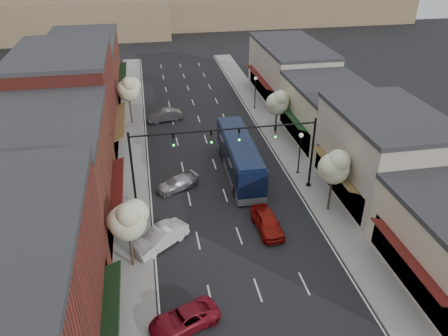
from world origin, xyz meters
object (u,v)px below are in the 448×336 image
parked_car_a (184,319)px  parked_car_e (165,115)px  signal_mast_right (288,145)px  parked_car_c (177,183)px  tree_right_far (278,102)px  parked_car_b (160,237)px  lamp_post_far (255,87)px  tree_left_far (129,88)px  tree_right_near (335,166)px  coach_bus (239,156)px  lamp_post_near (300,147)px  red_hatchback (267,222)px  signal_mast_left (160,156)px  tree_left_near (128,219)px

parked_car_a → parked_car_e: 32.38m
signal_mast_right → parked_car_c: (-9.82, 1.94, -4.03)m
tree_right_far → parked_car_b: size_ratio=1.17×
lamp_post_far → signal_mast_right: bearing=-96.2°
tree_right_far → tree_left_far: (-16.60, 6.00, 0.61)m
tree_right_near → parked_car_c: (-12.55, 5.99, -3.86)m
signal_mast_right → lamp_post_far: signal_mast_right is taller
coach_bus → parked_car_c: (-6.31, -1.75, -1.32)m
lamp_post_far → parked_car_c: bearing=-123.6°
lamp_post_near → red_hatchback: size_ratio=0.98×
parked_car_b → parked_car_e: (1.96, 24.32, -0.05)m
parked_car_c → lamp_post_far: bearing=121.1°
parked_car_e → signal_mast_right: bearing=16.2°
lamp_post_near → coach_bus: lamp_post_near is taller
lamp_post_far → coach_bus: lamp_post_far is taller
parked_car_b → tree_right_far: bearing=103.6°
parked_car_e → coach_bus: bearing=11.4°
tree_left_far → parked_car_b: 24.39m
signal_mast_left → parked_car_e: (1.38, 18.27, -3.91)m
tree_left_far → red_hatchback: size_ratio=1.36×
tree_left_far → lamp_post_far: 16.26m
signal_mast_left → parked_car_e: size_ratio=1.90×
tree_right_near → parked_car_b: 15.14m
parked_car_c → red_hatchback: bearing=15.7°
tree_right_far → parked_car_c: tree_right_far is taller
signal_mast_left → coach_bus: signal_mast_left is taller
tree_left_near → parked_car_b: tree_left_near is taller
tree_right_near → lamp_post_far: size_ratio=1.34×
parked_car_b → lamp_post_far: bearing=114.3°
signal_mast_left → parked_car_c: signal_mast_left is taller
lamp_post_near → parked_car_c: size_ratio=1.09×
signal_mast_left → parked_car_a: size_ratio=1.86×
lamp_post_far → parked_car_b: lamp_post_far is taller
tree_right_near → lamp_post_far: tree_right_near is taller
tree_right_far → coach_bus: size_ratio=0.45×
signal_mast_left → parked_car_a: 14.66m
tree_right_near → tree_left_far: 27.56m
signal_mast_right → tree_left_near: bearing=-149.9°
lamp_post_near → red_hatchback: 10.02m
tree_left_far → coach_bus: tree_left_far is taller
tree_right_near → tree_left_near: tree_right_near is taller
parked_car_b → red_hatchback: bearing=55.3°
tree_right_far → lamp_post_near: size_ratio=1.22×
signal_mast_left → tree_left_near: (-2.63, -8.05, -0.40)m
coach_bus → parked_car_b: coach_bus is taller
lamp_post_far → lamp_post_near: bearing=-90.0°
parked_car_e → tree_right_near: bearing=17.3°
signal_mast_right → lamp_post_near: 3.69m
tree_right_near → coach_bus: size_ratio=0.49×
parked_car_c → tree_left_far: bearing=168.9°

